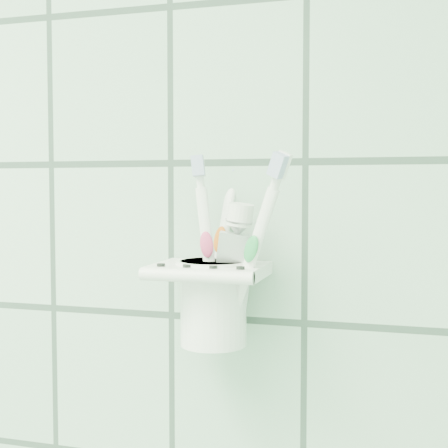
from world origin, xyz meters
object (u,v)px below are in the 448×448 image
holder_bracket (210,272)px  toothpaste_tube (225,260)px  cup (213,299)px  toothbrush_pink (217,246)px  toothbrush_blue (206,239)px  toothbrush_orange (226,239)px

holder_bracket → toothpaste_tube: 0.02m
holder_bracket → toothpaste_tube: bearing=10.4°
toothpaste_tube → holder_bracket: bearing=179.2°
cup → toothpaste_tube: bearing=-2.9°
toothbrush_pink → toothbrush_blue: 0.02m
toothbrush_pink → toothbrush_blue: bearing=155.2°
cup → toothpaste_tube: (0.01, -0.00, 0.04)m
toothbrush_blue → holder_bracket: bearing=72.6°
toothbrush_pink → toothpaste_tube: bearing=51.1°
holder_bracket → toothbrush_orange: 0.04m
holder_bracket → toothbrush_orange: bearing=7.3°
toothbrush_pink → toothbrush_blue: size_ratio=0.95×
holder_bracket → toothpaste_tube: size_ratio=0.79×
cup → toothbrush_pink: size_ratio=0.46×
toothbrush_blue → toothpaste_tube: (0.02, 0.01, -0.02)m
toothbrush_pink → toothpaste_tube: toothbrush_pink is taller
holder_bracket → cup: 0.03m
holder_bracket → toothbrush_blue: toothbrush_blue is taller
toothbrush_blue → toothbrush_pink: bearing=5.2°
toothbrush_pink → toothbrush_blue: toothbrush_blue is taller
toothpaste_tube → toothbrush_blue: bearing=-170.1°
toothbrush_pink → toothpaste_tube: 0.02m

